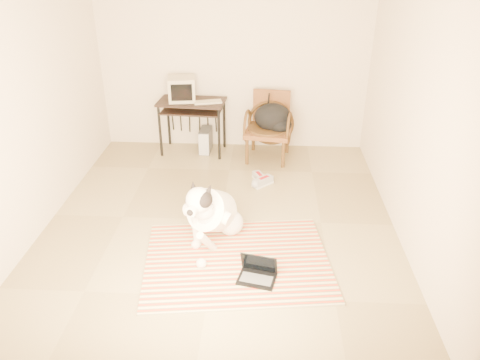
# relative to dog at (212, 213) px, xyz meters

# --- Properties ---
(floor) EXTENTS (4.50, 4.50, 0.00)m
(floor) POSITION_rel_dog_xyz_m (0.05, 0.40, -0.34)
(floor) COLOR #93835A
(floor) RESTS_ON ground
(wall_back) EXTENTS (4.50, 0.00, 4.50)m
(wall_back) POSITION_rel_dog_xyz_m (0.05, 2.65, 1.01)
(wall_back) COLOR beige
(wall_back) RESTS_ON floor
(wall_front) EXTENTS (4.50, 0.00, 4.50)m
(wall_front) POSITION_rel_dog_xyz_m (0.05, -1.85, 1.01)
(wall_front) COLOR beige
(wall_front) RESTS_ON floor
(wall_left) EXTENTS (0.00, 4.50, 4.50)m
(wall_left) POSITION_rel_dog_xyz_m (-1.95, 0.40, 1.01)
(wall_left) COLOR beige
(wall_left) RESTS_ON floor
(wall_right) EXTENTS (0.00, 4.50, 4.50)m
(wall_right) POSITION_rel_dog_xyz_m (2.05, 0.40, 1.01)
(wall_right) COLOR beige
(wall_right) RESTS_ON floor
(rug) EXTENTS (2.03, 1.65, 0.02)m
(rug) POSITION_rel_dog_xyz_m (0.29, -0.39, -0.33)
(rug) COLOR red
(rug) RESTS_ON floor
(dog) EXTENTS (0.62, 1.15, 0.84)m
(dog) POSITION_rel_dog_xyz_m (0.00, 0.00, 0.00)
(dog) COLOR white
(dog) RESTS_ON rug
(laptop) EXTENTS (0.40, 0.33, 0.25)m
(laptop) POSITION_rel_dog_xyz_m (0.50, -0.65, -0.25)
(laptop) COLOR black
(laptop) RESTS_ON rug
(computer_desk) EXTENTS (1.02, 0.62, 0.81)m
(computer_desk) POSITION_rel_dog_xyz_m (-0.55, 2.33, 0.36)
(computer_desk) COLOR black
(computer_desk) RESTS_ON floor
(crt_monitor) EXTENTS (0.43, 0.42, 0.34)m
(crt_monitor) POSITION_rel_dog_xyz_m (-0.69, 2.36, 0.65)
(crt_monitor) COLOR #B5AA8E
(crt_monitor) RESTS_ON computer_desk
(desk_keyboard) EXTENTS (0.42, 0.24, 0.03)m
(desk_keyboard) POSITION_rel_dog_xyz_m (-0.30, 2.26, 0.49)
(desk_keyboard) COLOR #B5AA8E
(desk_keyboard) RESTS_ON computer_desk
(pc_tower) EXTENTS (0.18, 0.39, 0.36)m
(pc_tower) POSITION_rel_dog_xyz_m (-0.36, 2.37, -0.16)
(pc_tower) COLOR #525254
(pc_tower) RESTS_ON floor
(rattan_chair) EXTENTS (0.72, 0.70, 0.97)m
(rattan_chair) POSITION_rel_dog_xyz_m (0.60, 2.21, 0.15)
(rattan_chair) COLOR brown
(rattan_chair) RESTS_ON floor
(backpack) EXTENTS (0.54, 0.46, 0.40)m
(backpack) POSITION_rel_dog_xyz_m (0.67, 2.16, 0.29)
(backpack) COLOR black
(backpack) RESTS_ON rattan_chair
(sneaker_left) EXTENTS (0.22, 0.30, 0.10)m
(sneaker_left) POSITION_rel_dog_xyz_m (0.48, 1.42, -0.29)
(sneaker_left) COLOR silver
(sneaker_left) RESTS_ON floor
(sneaker_right) EXTENTS (0.30, 0.29, 0.11)m
(sneaker_right) POSITION_rel_dog_xyz_m (0.53, 1.30, -0.29)
(sneaker_right) COLOR silver
(sneaker_right) RESTS_ON floor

